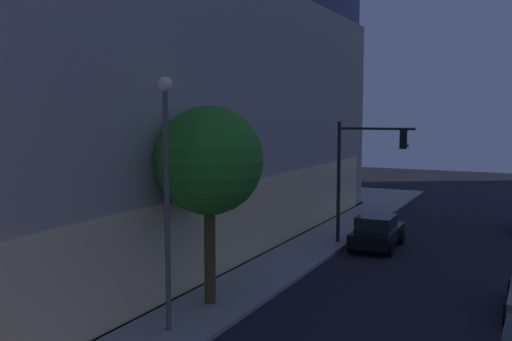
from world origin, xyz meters
The scene contains 5 objects.
modern_building centered at (14.88, 21.13, 7.30)m, with size 34.28×26.39×14.73m.
traffic_light_far_corner centered at (19.11, 4.59, 4.20)m, with size 0.51×3.74×6.05m.
street_lamp_sidewalk centered at (5.57, 6.57, 4.90)m, with size 0.44×0.44×7.50m.
sidewalk_tree centered at (8.21, 6.72, 5.01)m, with size 3.66×3.66×6.72m.
car_black centered at (19.09, 3.76, 0.83)m, with size 4.42×2.18×1.65m.
Camera 1 is at (-7.83, -3.01, 6.60)m, focal length 39.53 mm.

